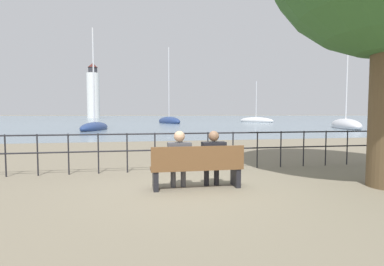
{
  "coord_description": "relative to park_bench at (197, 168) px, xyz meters",
  "views": [
    {
      "loc": [
        -1.27,
        -6.06,
        1.55
      ],
      "look_at": [
        0.0,
        0.5,
        1.12
      ],
      "focal_mm": 28.0,
      "sensor_mm": 36.0,
      "label": 1
    }
  ],
  "objects": [
    {
      "name": "seated_person_right",
      "position": [
        0.36,
        0.08,
        0.23
      ],
      "size": [
        0.5,
        0.35,
        1.2
      ],
      "color": "black",
      "rests_on": "ground_plane"
    },
    {
      "name": "park_bench",
      "position": [
        0.0,
        0.0,
        0.0
      ],
      "size": [
        1.91,
        0.45,
        0.9
      ],
      "color": "brown",
      "rests_on": "ground_plane"
    },
    {
      "name": "sailboat_0",
      "position": [
        4.46,
        44.02,
        -0.05
      ],
      "size": [
        4.2,
        7.48,
        13.05
      ],
      "rotation": [
        0.0,
        0.0,
        0.34
      ],
      "color": "navy",
      "rests_on": "ground_plane"
    },
    {
      "name": "sailboat_3",
      "position": [
        21.45,
        47.51,
        -0.14
      ],
      "size": [
        4.84,
        8.45,
        8.17
      ],
      "rotation": [
        0.0,
        0.0,
        0.4
      ],
      "color": "white",
      "rests_on": "ground_plane"
    },
    {
      "name": "seated_person_left",
      "position": [
        -0.36,
        0.08,
        0.23
      ],
      "size": [
        0.48,
        0.35,
        1.21
      ],
      "color": "#4C4C51",
      "rests_on": "ground_plane"
    },
    {
      "name": "sailboat_1",
      "position": [
        21.26,
        22.71,
        -0.09
      ],
      "size": [
        5.23,
        8.6,
        12.21
      ],
      "rotation": [
        0.0,
        0.0,
        -0.4
      ],
      "color": "silver",
      "rests_on": "ground_plane"
    },
    {
      "name": "harbor_water",
      "position": [
        0.0,
        161.08,
        -0.43
      ],
      "size": [
        600.0,
        300.0,
        0.01
      ],
      "color": "slate",
      "rests_on": "ground_plane"
    },
    {
      "name": "promenade_railing",
      "position": [
        0.0,
        2.03,
        0.26
      ],
      "size": [
        11.73,
        0.04,
        1.05
      ],
      "color": "black",
      "rests_on": "ground_plane"
    },
    {
      "name": "ground_plane",
      "position": [
        0.0,
        0.06,
        -0.44
      ],
      "size": [
        1000.0,
        1000.0,
        0.0
      ],
      "primitive_type": "plane",
      "color": "#7A705B"
    },
    {
      "name": "sailboat_2",
      "position": [
        -5.06,
        24.26,
        -0.14
      ],
      "size": [
        2.95,
        6.41,
        10.08
      ],
      "rotation": [
        0.0,
        0.0,
        -0.21
      ],
      "color": "navy",
      "rests_on": "ground_plane"
    },
    {
      "name": "harbor_lighthouse",
      "position": [
        -15.87,
        108.44,
        8.87
      ],
      "size": [
        4.45,
        4.45,
        20.01
      ],
      "color": "white",
      "rests_on": "ground_plane"
    }
  ]
}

